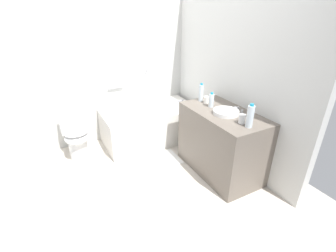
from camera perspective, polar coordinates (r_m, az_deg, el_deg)
ground_plane at (r=3.22m, az=-8.51°, el=-11.59°), size 3.76×3.76×0.00m
wall_back_tiled at (r=3.81m, az=-16.13°, el=13.51°), size 3.16×0.10×2.37m
wall_right_mirror at (r=3.37m, az=14.05°, el=12.19°), size 0.10×2.72×2.37m
bathtub at (r=3.87m, az=-4.34°, el=0.60°), size 1.45×0.78×1.16m
toilet at (r=3.63m, az=-20.91°, el=-2.22°), size 0.36×0.49×0.68m
vanity_counter at (r=3.14m, az=12.41°, el=-3.81°), size 0.61×1.11×0.84m
sink_basin at (r=2.91m, az=13.55°, el=3.22°), size 0.30×0.30×0.05m
sink_faucet at (r=3.02m, az=16.17°, el=3.87°), size 0.11×0.15×0.06m
water_bottle_0 at (r=3.06m, az=10.22°, el=5.99°), size 0.06×0.06×0.19m
water_bottle_1 at (r=3.24m, az=7.83°, el=7.80°), size 0.06×0.06×0.24m
water_bottle_2 at (r=2.61m, az=18.87°, el=2.18°), size 0.07×0.07×0.26m
drinking_glass_0 at (r=2.70m, az=17.11°, el=1.60°), size 0.07×0.07×0.10m
drinking_glass_1 at (r=3.19m, az=9.03°, el=6.14°), size 0.06×0.06×0.09m
bath_mat at (r=3.46m, az=-1.82°, el=-8.17°), size 0.54×0.42×0.01m
toilet_paper_roll at (r=3.69m, az=-24.10°, el=-7.52°), size 0.11×0.11×0.11m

